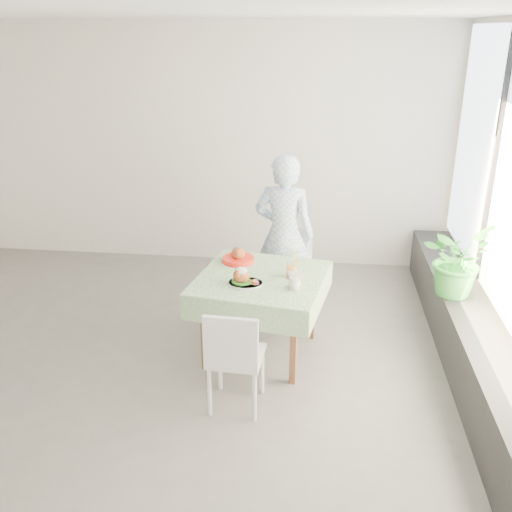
# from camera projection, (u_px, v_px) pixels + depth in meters

# --- Properties ---
(floor) EXTENTS (6.00, 6.00, 0.00)m
(floor) POSITION_uv_depth(u_px,v_px,m) (140.00, 363.00, 4.94)
(floor) COLOR #585653
(floor) RESTS_ON ground
(ceiling) EXTENTS (6.00, 6.00, 0.00)m
(ceiling) POSITION_uv_depth(u_px,v_px,m) (109.00, 12.00, 3.90)
(ceiling) COLOR white
(ceiling) RESTS_ON ground
(wall_back) EXTENTS (6.00, 0.02, 2.80)m
(wall_back) POSITION_uv_depth(u_px,v_px,m) (195.00, 147.00, 6.73)
(wall_back) COLOR silver
(wall_back) RESTS_ON ground
(window_ledge) EXTENTS (0.40, 4.80, 0.50)m
(window_ledge) POSITION_uv_depth(u_px,v_px,m) (478.00, 358.00, 4.54)
(window_ledge) COLOR black
(window_ledge) RESTS_ON ground
(cafe_table) EXTENTS (1.20, 1.20, 0.74)m
(cafe_table) POSITION_uv_depth(u_px,v_px,m) (261.00, 306.00, 4.93)
(cafe_table) COLOR brown
(cafe_table) RESTS_ON ground
(chair_far) EXTENTS (0.45, 0.45, 0.88)m
(chair_far) POSITION_uv_depth(u_px,v_px,m) (288.00, 291.00, 5.67)
(chair_far) COLOR white
(chair_far) RESTS_ON ground
(chair_near) EXTENTS (0.42, 0.42, 0.84)m
(chair_near) POSITION_uv_depth(u_px,v_px,m) (236.00, 376.00, 4.30)
(chair_near) COLOR white
(chair_near) RESTS_ON ground
(diner) EXTENTS (0.64, 0.47, 1.62)m
(diner) POSITION_uv_depth(u_px,v_px,m) (284.00, 235.00, 5.59)
(diner) COLOR #89B4DC
(diner) RESTS_ON ground
(main_dish) EXTENTS (0.29, 0.29, 0.15)m
(main_dish) POSITION_uv_depth(u_px,v_px,m) (243.00, 279.00, 4.67)
(main_dish) COLOR white
(main_dish) RESTS_ON cafe_table
(juice_cup_orange) EXTENTS (0.10, 0.10, 0.28)m
(juice_cup_orange) POSITION_uv_depth(u_px,v_px,m) (292.00, 270.00, 4.79)
(juice_cup_orange) COLOR white
(juice_cup_orange) RESTS_ON cafe_table
(juice_cup_lemonade) EXTENTS (0.10, 0.10, 0.29)m
(juice_cup_lemonade) POSITION_uv_depth(u_px,v_px,m) (294.00, 281.00, 4.57)
(juice_cup_lemonade) COLOR white
(juice_cup_lemonade) RESTS_ON cafe_table
(second_dish) EXTENTS (0.28, 0.28, 0.14)m
(second_dish) POSITION_uv_depth(u_px,v_px,m) (238.00, 258.00, 5.12)
(second_dish) COLOR red
(second_dish) RESTS_ON cafe_table
(potted_plant) EXTENTS (0.79, 0.80, 0.67)m
(potted_plant) POSITION_uv_depth(u_px,v_px,m) (457.00, 258.00, 4.96)
(potted_plant) COLOR #33822B
(potted_plant) RESTS_ON window_ledge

